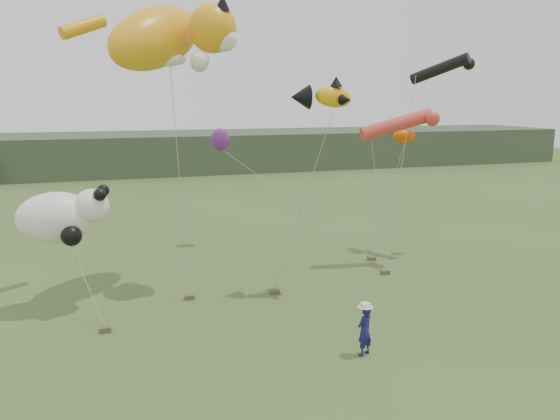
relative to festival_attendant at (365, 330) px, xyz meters
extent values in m
plane|color=#385123|center=(0.09, 1.37, -0.80)|extent=(120.00, 120.00, 0.00)
cube|color=#2D3D28|center=(0.09, 46.37, 1.20)|extent=(90.00, 12.00, 4.00)
imported|color=#161654|center=(0.00, 0.00, 0.00)|extent=(0.69, 0.61, 1.60)
cube|color=brown|center=(-4.52, 6.35, -0.71)|extent=(0.36, 0.29, 0.18)
cube|color=brown|center=(-1.13, 5.96, -0.71)|extent=(0.36, 0.29, 0.18)
cube|color=brown|center=(4.36, 6.88, -0.71)|extent=(0.36, 0.29, 0.18)
cube|color=brown|center=(-7.68, 4.11, -0.71)|extent=(0.36, 0.29, 0.18)
cube|color=brown|center=(4.74, 8.99, -0.71)|extent=(0.36, 0.29, 0.18)
ellipsoid|color=orange|center=(-5.19, 8.75, 9.34)|extent=(5.46, 5.54, 3.70)
sphere|color=orange|center=(-3.10, 7.70, 9.65)|extent=(1.88, 1.88, 1.88)
cone|color=black|center=(-2.78, 7.18, 10.54)|extent=(0.59, 0.71, 0.71)
cone|color=black|center=(-2.58, 8.23, 10.54)|extent=(0.59, 0.68, 0.67)
sphere|color=white|center=(-2.68, 7.39, 9.23)|extent=(0.94, 0.94, 0.94)
ellipsoid|color=white|center=(-4.98, 8.44, 8.50)|extent=(1.84, 0.92, 0.58)
sphere|color=white|center=(-3.73, 7.08, 8.39)|extent=(0.73, 0.73, 0.73)
sphere|color=white|center=(-3.52, 8.54, 8.39)|extent=(0.73, 0.73, 0.73)
cylinder|color=orange|center=(-7.91, 9.59, 9.75)|extent=(1.95, 1.43, 1.14)
ellipsoid|color=#E4A40B|center=(1.20, 5.75, 7.04)|extent=(1.59, 0.73, 0.96)
cone|color=black|center=(-0.06, 6.07, 7.04)|extent=(0.79, 0.99, 0.94)
cone|color=black|center=(1.31, 5.75, 7.61)|extent=(0.52, 0.52, 0.42)
cone|color=black|center=(1.52, 5.23, 6.93)|extent=(0.56, 0.59, 0.42)
cone|color=black|center=(1.52, 6.28, 6.93)|extent=(0.56, 0.59, 0.42)
cylinder|color=black|center=(8.52, 9.88, 8.39)|extent=(2.23, 2.66, 1.48)
sphere|color=black|center=(9.84, 9.41, 8.63)|extent=(0.58, 0.58, 0.58)
cylinder|color=red|center=(5.47, 8.43, 5.80)|extent=(3.48, 1.04, 1.48)
sphere|color=red|center=(7.00, 7.88, 6.07)|extent=(0.68, 0.68, 0.68)
ellipsoid|color=white|center=(-9.20, 6.89, 2.70)|extent=(2.85, 1.90, 1.90)
sphere|color=white|center=(-7.93, 6.57, 3.12)|extent=(1.27, 1.27, 1.27)
sphere|color=black|center=(-7.62, 6.15, 3.60)|extent=(0.46, 0.46, 0.46)
sphere|color=black|center=(-7.51, 7.04, 3.60)|extent=(0.46, 0.46, 0.46)
sphere|color=black|center=(-8.67, 6.04, 2.17)|extent=(0.74, 0.74, 0.74)
sphere|color=black|center=(-10.04, 7.20, 2.28)|extent=(0.74, 0.74, 0.74)
ellipsoid|color=#E34A00|center=(7.01, 10.36, 5.12)|extent=(1.19, 0.70, 0.70)
ellipsoid|color=#62207B|center=(-1.63, 14.25, 4.85)|extent=(0.98, 0.65, 1.20)
camera|label=1|loc=(-7.09, -14.20, 7.03)|focal=35.00mm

